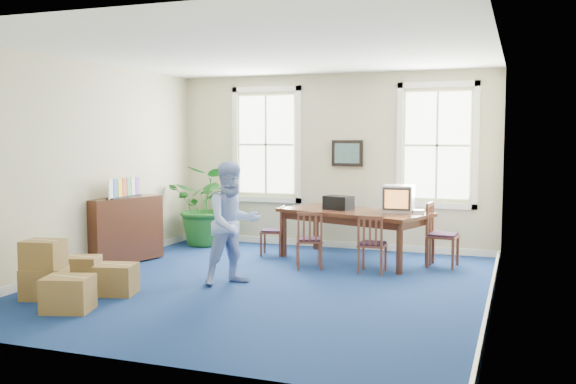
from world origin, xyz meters
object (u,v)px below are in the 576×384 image
(credenza, at_px, (124,231))
(potted_plant, at_px, (208,206))
(conference_table, at_px, (354,236))
(man, at_px, (233,223))
(chair_near_left, at_px, (309,239))
(crt_tv, at_px, (398,199))
(cardboard_boxes, at_px, (62,267))

(credenza, xyz_separation_m, potted_plant, (0.50, 1.99, 0.23))
(potted_plant, bearing_deg, conference_table, -9.80)
(conference_table, relative_size, man, 1.44)
(chair_near_left, xyz_separation_m, man, (-0.66, -1.39, 0.40))
(conference_table, bearing_deg, chair_near_left, -101.45)
(crt_tv, xyz_separation_m, credenza, (-4.18, -1.53, -0.53))
(crt_tv, height_order, potted_plant, potted_plant)
(cardboard_boxes, bearing_deg, crt_tv, 45.90)
(credenza, xyz_separation_m, cardboard_boxes, (0.56, -2.20, -0.13))
(crt_tv, xyz_separation_m, cardboard_boxes, (-3.62, -3.73, -0.66))
(potted_plant, xyz_separation_m, cardboard_boxes, (0.07, -4.19, -0.36))
(crt_tv, bearing_deg, conference_table, -178.23)
(chair_near_left, height_order, cardboard_boxes, chair_near_left)
(conference_table, bearing_deg, credenza, -137.37)
(conference_table, relative_size, chair_near_left, 2.71)
(conference_table, height_order, chair_near_left, chair_near_left)
(crt_tv, distance_m, chair_near_left, 1.63)
(conference_table, height_order, potted_plant, potted_plant)
(man, bearing_deg, credenza, 111.46)
(conference_table, height_order, cardboard_boxes, conference_table)
(credenza, bearing_deg, man, -1.37)
(chair_near_left, xyz_separation_m, potted_plant, (-2.46, 1.35, 0.30))
(credenza, distance_m, cardboard_boxes, 2.28)
(potted_plant, bearing_deg, cardboard_boxes, -89.09)
(crt_tv, height_order, chair_near_left, crt_tv)
(conference_table, relative_size, crt_tv, 4.71)
(chair_near_left, height_order, credenza, credenza)
(chair_near_left, height_order, man, man)
(chair_near_left, distance_m, potted_plant, 2.82)
(conference_table, bearing_deg, crt_tv, 23.92)
(conference_table, distance_m, credenza, 3.76)
(crt_tv, xyz_separation_m, man, (-1.89, -2.29, -0.20))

